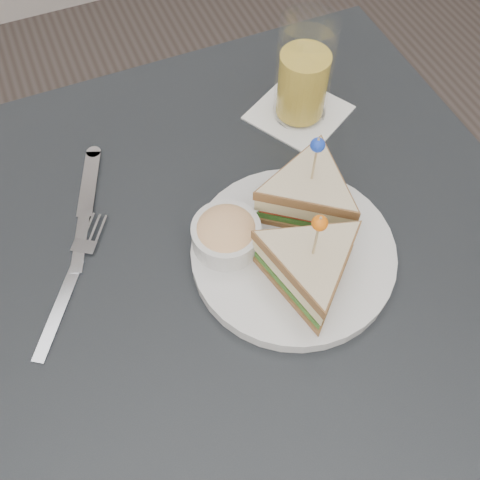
% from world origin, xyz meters
% --- Properties ---
extents(ground_plane, '(3.50, 3.50, 0.00)m').
position_xyz_m(ground_plane, '(0.00, 0.00, 0.00)').
color(ground_plane, '#3F3833').
extents(table, '(0.80, 0.80, 0.75)m').
position_xyz_m(table, '(0.00, 0.00, 0.67)').
color(table, black).
rests_on(table, ground).
extents(plate_meal, '(0.30, 0.30, 0.15)m').
position_xyz_m(plate_meal, '(0.08, -0.00, 0.79)').
color(plate_meal, silver).
rests_on(plate_meal, table).
extents(cutlery_fork, '(0.13, 0.18, 0.01)m').
position_xyz_m(cutlery_fork, '(-0.18, 0.07, 0.75)').
color(cutlery_fork, '#B4B6BF').
rests_on(cutlery_fork, table).
extents(cutlery_knife, '(0.09, 0.19, 0.01)m').
position_xyz_m(cutlery_knife, '(-0.15, 0.16, 0.75)').
color(cutlery_knife, silver).
rests_on(cutlery_knife, table).
extents(drink_set, '(0.17, 0.17, 0.16)m').
position_xyz_m(drink_set, '(0.19, 0.21, 0.82)').
color(drink_set, white).
rests_on(drink_set, table).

